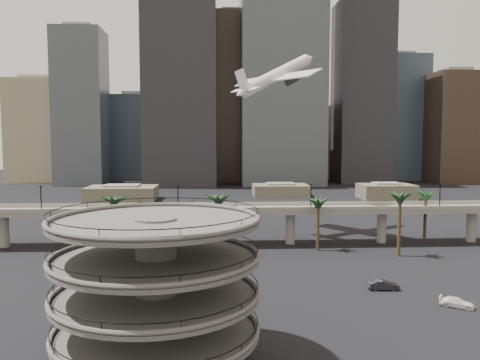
{
  "coord_description": "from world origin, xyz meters",
  "views": [
    {
      "loc": [
        -6.67,
        -53.23,
        24.42
      ],
      "look_at": [
        -2.34,
        28.0,
        17.5
      ],
      "focal_mm": 35.0,
      "sensor_mm": 36.0,
      "label": 1
    }
  ],
  "objects": [
    {
      "name": "airborne_jet",
      "position": [
        9.77,
        71.87,
        41.52
      ],
      "size": [
        25.46,
        24.88,
        15.53
      ],
      "rotation": [
        0.0,
        -0.42,
        0.66
      ],
      "color": "silver",
      "rests_on": "ground"
    },
    {
      "name": "car_a",
      "position": [
        -7.51,
        15.4,
        0.83
      ],
      "size": [
        5.24,
        3.25,
        1.66
      ],
      "primitive_type": "imported",
      "rotation": [
        0.0,
        0.0,
        1.29
      ],
      "color": "#B32119",
      "rests_on": "ground"
    },
    {
      "name": "low_buildings",
      "position": [
        6.89,
        142.3,
        2.86
      ],
      "size": [
        135.0,
        27.5,
        6.8
      ],
      "color": "#665C4B",
      "rests_on": "ground"
    },
    {
      "name": "parking_ramp",
      "position": [
        -13.0,
        -4.0,
        9.84
      ],
      "size": [
        22.2,
        22.2,
        17.35
      ],
      "color": "#514E4C",
      "rests_on": "ground"
    },
    {
      "name": "ground",
      "position": [
        0.0,
        0.0,
        0.0
      ],
      "size": [
        700.0,
        700.0,
        0.0
      ],
      "primitive_type": "plane",
      "color": "black",
      "rests_on": "ground"
    },
    {
      "name": "skyline",
      "position": [
        15.12,
        217.08,
        48.35
      ],
      "size": [
        269.0,
        86.0,
        132.09
      ],
      "color": "gray",
      "rests_on": "ground"
    },
    {
      "name": "car_c",
      "position": [
        28.67,
        11.74,
        0.7
      ],
      "size": [
        5.09,
        4.25,
        1.39
      ],
      "primitive_type": "imported",
      "rotation": [
        0.0,
        0.0,
        1.0
      ],
      "color": "white",
      "rests_on": "ground"
    },
    {
      "name": "overpass",
      "position": [
        0.0,
        55.0,
        7.34
      ],
      "size": [
        130.0,
        9.3,
        14.7
      ],
      "color": "gray",
      "rests_on": "ground"
    },
    {
      "name": "palm_trees",
      "position": [
        11.58,
        47.18,
        11.3
      ],
      "size": [
        76.4,
        18.4,
        14.0
      ],
      "color": "#44351D",
      "rests_on": "ground"
    },
    {
      "name": "car_b",
      "position": [
        20.75,
        20.12,
        0.82
      ],
      "size": [
        5.07,
        2.0,
        1.64
      ],
      "primitive_type": "imported",
      "rotation": [
        0.0,
        0.0,
        1.52
      ],
      "color": "black",
      "rests_on": "ground"
    }
  ]
}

